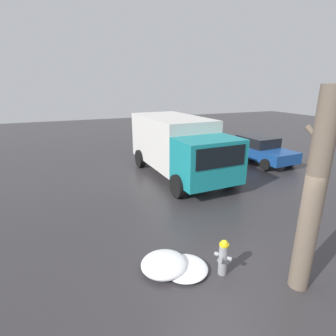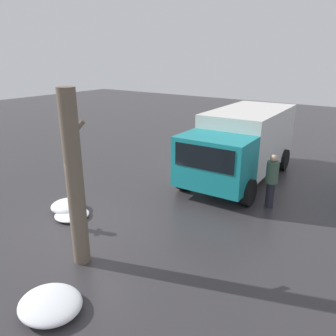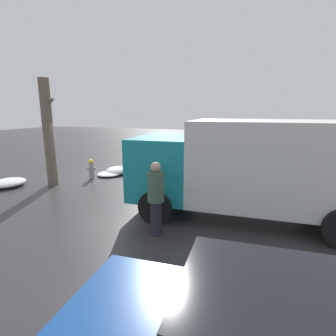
# 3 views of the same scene
# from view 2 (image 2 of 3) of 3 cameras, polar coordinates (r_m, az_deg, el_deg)

# --- Properties ---
(ground_plane) EXTENTS (60.00, 60.00, 0.00)m
(ground_plane) POSITION_cam_2_polar(r_m,az_deg,el_deg) (9.88, -15.37, -10.23)
(ground_plane) COLOR #333033
(fire_hydrant) EXTENTS (0.39, 0.35, 0.86)m
(fire_hydrant) POSITION_cam_2_polar(r_m,az_deg,el_deg) (9.68, -15.63, -7.93)
(fire_hydrant) COLOR gray
(fire_hydrant) RESTS_ON ground_plane
(tree_trunk) EXTENTS (0.60, 0.39, 4.11)m
(tree_trunk) POSITION_cam_2_polar(r_m,az_deg,el_deg) (7.58, -15.92, -2.19)
(tree_trunk) COLOR #6B5B4C
(tree_trunk) RESTS_ON ground_plane
(delivery_truck) EXTENTS (6.52, 2.95, 2.67)m
(delivery_truck) POSITION_cam_2_polar(r_m,az_deg,el_deg) (13.35, 12.80, 4.52)
(delivery_truck) COLOR teal
(delivery_truck) RESTS_ON ground_plane
(pedestrian) EXTENTS (0.39, 0.39, 1.79)m
(pedestrian) POSITION_cam_2_polar(r_m,az_deg,el_deg) (10.97, 17.60, -1.84)
(pedestrian) COLOR #23232D
(pedestrian) RESTS_ON ground_plane
(snow_pile_by_hydrant) EXTENTS (1.16, 1.31, 0.30)m
(snow_pile_by_hydrant) POSITION_cam_2_polar(r_m,az_deg,el_deg) (7.24, -19.81, -21.41)
(snow_pile_by_hydrant) COLOR white
(snow_pile_by_hydrant) RESTS_ON ground_plane
(snow_pile_curbside) EXTENTS (1.05, 1.07, 0.35)m
(snow_pile_curbside) POSITION_cam_2_polar(r_m,az_deg,el_deg) (10.97, -17.02, -6.34)
(snow_pile_curbside) COLOR white
(snow_pile_curbside) RESTS_ON ground_plane
(snow_pile_by_tree) EXTENTS (1.04, 1.04, 0.17)m
(snow_pile_by_tree) POSITION_cam_2_polar(r_m,az_deg,el_deg) (10.58, -16.37, -7.78)
(snow_pile_by_tree) COLOR white
(snow_pile_by_tree) RESTS_ON ground_plane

